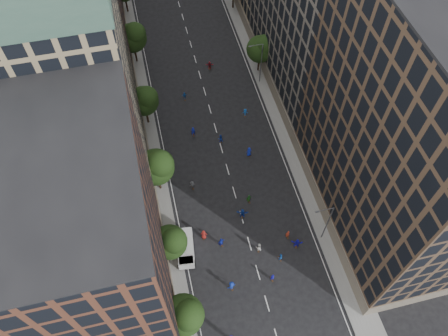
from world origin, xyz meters
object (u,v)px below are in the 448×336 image
Objects in this scene: streetlamp_far at (260,61)px; skater_1 at (272,277)px; streetlamp_near at (327,222)px; skater_2 at (280,257)px; cargo_van at (185,248)px.

skater_1 is at bearing -103.16° from streetlamp_far.
streetlamp_near reaches higher than skater_2.
skater_2 is at bearing -101.04° from streetlamp_far.
skater_1 reaches higher than skater_2.
skater_2 is (1.96, 2.61, -0.06)m from skater_1.
streetlamp_far reaches higher than skater_1.
streetlamp_far is 6.06× the size of skater_2.
cargo_van is 3.70× the size of skater_2.
streetlamp_far reaches higher than skater_2.
streetlamp_near is 20.14m from cargo_van.
streetlamp_near reaches higher than cargo_van.
streetlamp_near is 5.63× the size of skater_1.
streetlamp_far reaches higher than cargo_van.
skater_2 is (-6.79, -34.82, -4.42)m from streetlamp_far.
streetlamp_far is at bearing 64.13° from cargo_van.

